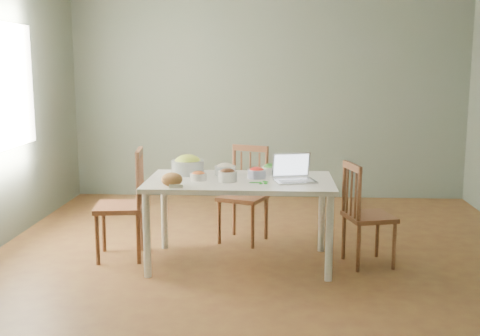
# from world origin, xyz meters

# --- Properties ---
(floor) EXTENTS (5.00, 5.00, 0.00)m
(floor) POSITION_xyz_m (0.00, 0.00, 0.00)
(floor) COLOR #53301D
(floor) RESTS_ON ground
(wall_back) EXTENTS (5.00, 0.00, 2.70)m
(wall_back) POSITION_xyz_m (0.00, 2.50, 1.35)
(wall_back) COLOR #576654
(wall_back) RESTS_ON ground
(wall_front) EXTENTS (5.00, 0.00, 2.70)m
(wall_front) POSITION_xyz_m (0.00, -2.50, 1.35)
(wall_front) COLOR #576654
(wall_front) RESTS_ON ground
(dining_table) EXTENTS (1.58, 0.89, 0.74)m
(dining_table) POSITION_xyz_m (-0.21, -0.15, 0.37)
(dining_table) COLOR white
(dining_table) RESTS_ON floor
(chair_far) EXTENTS (0.52, 0.51, 0.92)m
(chair_far) POSITION_xyz_m (-0.22, 0.50, 0.46)
(chair_far) COLOR #482310
(chair_far) RESTS_ON floor
(chair_left) EXTENTS (0.47, 0.48, 0.98)m
(chair_left) POSITION_xyz_m (-1.28, -0.06, 0.49)
(chair_left) COLOR #482310
(chair_left) RESTS_ON floor
(chair_right) EXTENTS (0.46, 0.47, 0.89)m
(chair_right) POSITION_xyz_m (0.89, -0.11, 0.44)
(chair_right) COLOR #482310
(chair_right) RESTS_ON floor
(bread_boule) EXTENTS (0.19, 0.19, 0.11)m
(bread_boule) POSITION_xyz_m (-0.74, -0.46, 0.80)
(bread_boule) COLOR #B27944
(bread_boule) RESTS_ON dining_table
(butter_stick) EXTENTS (0.11, 0.04, 0.03)m
(butter_stick) POSITION_xyz_m (-0.70, -0.53, 0.76)
(butter_stick) COLOR beige
(butter_stick) RESTS_ON dining_table
(bowl_squash) EXTENTS (0.36, 0.36, 0.17)m
(bowl_squash) POSITION_xyz_m (-0.69, 0.07, 0.82)
(bowl_squash) COLOR #D5DA3A
(bowl_squash) RESTS_ON dining_table
(bowl_carrot) EXTENTS (0.17, 0.17, 0.08)m
(bowl_carrot) POSITION_xyz_m (-0.56, -0.20, 0.78)
(bowl_carrot) COLOR orange
(bowl_carrot) RESTS_ON dining_table
(bowl_onion) EXTENTS (0.23, 0.23, 0.10)m
(bowl_onion) POSITION_xyz_m (-0.36, 0.07, 0.79)
(bowl_onion) COLOR white
(bowl_onion) RESTS_ON dining_table
(bowl_mushroom) EXTENTS (0.18, 0.18, 0.11)m
(bowl_mushroom) POSITION_xyz_m (-0.31, -0.23, 0.79)
(bowl_mushroom) COLOR black
(bowl_mushroom) RESTS_ON dining_table
(bowl_redpep) EXTENTS (0.21, 0.21, 0.09)m
(bowl_redpep) POSITION_xyz_m (-0.07, -0.07, 0.79)
(bowl_redpep) COLOR red
(bowl_redpep) RESTS_ON dining_table
(bowl_broccoli) EXTENTS (0.21, 0.21, 0.10)m
(bowl_broccoli) POSITION_xyz_m (0.05, 0.08, 0.79)
(bowl_broccoli) COLOR #194518
(bowl_broccoli) RESTS_ON dining_table
(flatbread) EXTENTS (0.25, 0.25, 0.02)m
(flatbread) POSITION_xyz_m (0.11, 0.18, 0.75)
(flatbread) COLOR beige
(flatbread) RESTS_ON dining_table
(basil_bunch) EXTENTS (0.18, 0.18, 0.02)m
(basil_bunch) POSITION_xyz_m (-0.05, -0.28, 0.75)
(basil_bunch) COLOR #157512
(basil_bunch) RESTS_ON dining_table
(laptop) EXTENTS (0.39, 0.34, 0.23)m
(laptop) POSITION_xyz_m (0.26, -0.22, 0.85)
(laptop) COLOR silver
(laptop) RESTS_ON dining_table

